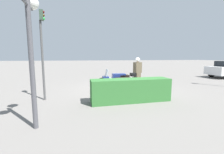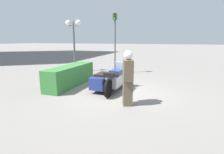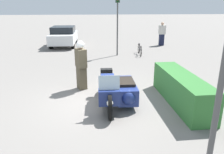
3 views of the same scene
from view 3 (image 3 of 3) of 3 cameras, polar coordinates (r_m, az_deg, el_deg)
The scene contains 8 objects.
ground_plane at distance 7.30m, azimuth -2.09°, elevation -6.23°, with size 160.00×160.00×0.00m, color slate.
police_motorcycle at distance 6.88m, azimuth 1.39°, elevation -3.44°, with size 2.62×1.25×1.18m.
officer_rider at distance 8.14m, azimuth -8.08°, elevation 3.37°, with size 0.57×0.46×1.83m.
hedge_bush_curbside at distance 7.33m, azimuth 17.56°, elevation -2.98°, with size 3.31×0.78×0.95m, color #337033.
traffic_light_far at distance 13.76m, azimuth 1.44°, elevation 15.29°, with size 0.23×0.27×3.60m.
parked_car_background at distance 17.92m, azimuth -12.50°, elevation 10.48°, with size 4.23×1.98×1.50m.
pedestrian_bystander at distance 18.06m, azimuth 12.89°, elevation 10.93°, with size 0.33×0.53×1.83m.
bicycle_parked at distance 14.34m, azimuth 7.26°, elevation 7.10°, with size 1.65×0.20×0.72m.
Camera 3 is at (6.65, -0.47, 2.99)m, focal length 35.00 mm.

